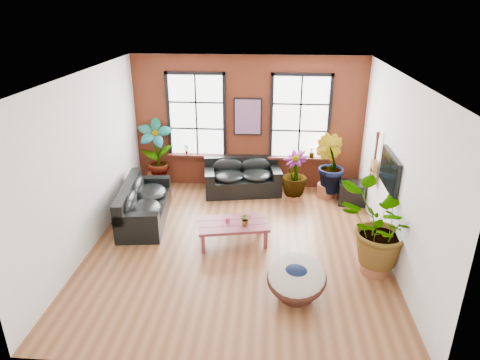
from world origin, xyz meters
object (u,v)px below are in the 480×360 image
(sofa_left, at_px, (142,204))
(papasan_chair, at_px, (297,278))
(coffee_table, at_px, (233,225))
(sofa_back, at_px, (242,177))

(sofa_left, bearing_deg, papasan_chair, -133.30)
(coffee_table, relative_size, papasan_chair, 1.28)
(sofa_back, relative_size, coffee_table, 1.33)
(sofa_left, xyz_separation_m, papasan_chair, (3.42, -2.55, -0.01))
(sofa_back, distance_m, papasan_chair, 4.52)
(sofa_back, xyz_separation_m, papasan_chair, (1.24, -4.34, -0.02))
(sofa_left, bearing_deg, coffee_table, -117.36)
(sofa_back, xyz_separation_m, coffee_table, (-0.01, -2.62, 0.00))
(sofa_left, height_order, coffee_table, sofa_left)
(coffee_table, distance_m, papasan_chair, 2.13)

